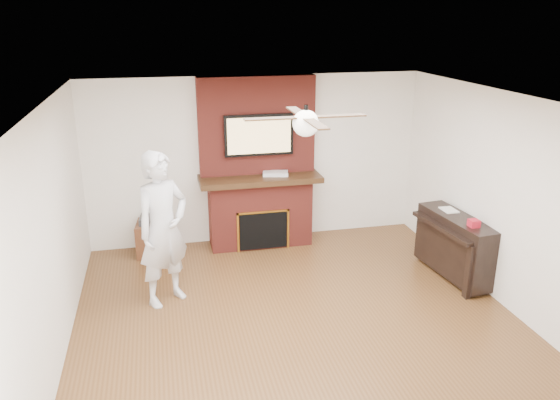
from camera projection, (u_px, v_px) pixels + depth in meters
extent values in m
cube|color=#513218|center=(302.00, 337.00, 6.08)|extent=(5.36, 5.86, 0.18)
cube|color=white|center=(306.00, 95.00, 5.21)|extent=(5.36, 5.86, 0.18)
cube|color=white|center=(255.00, 158.00, 8.26)|extent=(5.36, 0.18, 2.50)
cube|color=white|center=(37.00, 248.00, 5.10)|extent=(0.18, 5.86, 2.50)
cube|color=white|center=(524.00, 207.00, 6.19)|extent=(0.18, 5.86, 2.50)
cube|color=maroon|center=(260.00, 212.00, 8.19)|extent=(1.50, 0.50, 1.00)
cube|color=black|center=(260.00, 178.00, 7.99)|extent=(1.78, 0.64, 0.08)
cube|color=maroon|center=(257.00, 125.00, 7.91)|extent=(1.70, 0.20, 1.42)
cube|color=black|center=(263.00, 231.00, 8.02)|extent=(0.70, 0.06, 0.55)
cube|color=#BF8C2D|center=(263.00, 212.00, 7.92)|extent=(0.78, 0.02, 0.03)
cube|color=#BF8C2D|center=(238.00, 233.00, 7.94)|extent=(0.03, 0.02, 0.61)
cube|color=#BF8C2D|center=(288.00, 229.00, 8.09)|extent=(0.03, 0.02, 0.61)
cube|color=black|center=(259.00, 135.00, 7.81)|extent=(1.00, 0.07, 0.60)
cube|color=#DAB673|center=(259.00, 136.00, 7.78)|extent=(0.92, 0.01, 0.52)
cylinder|color=black|center=(306.00, 112.00, 5.26)|extent=(0.04, 0.04, 0.14)
sphere|color=white|center=(306.00, 123.00, 5.30)|extent=(0.26, 0.26, 0.26)
cube|color=black|center=(338.00, 116.00, 5.35)|extent=(0.55, 0.11, 0.01)
cube|color=black|center=(297.00, 112.00, 5.58)|extent=(0.11, 0.55, 0.01)
cube|color=black|center=(273.00, 119.00, 5.21)|extent=(0.55, 0.11, 0.01)
cube|color=black|center=(315.00, 124.00, 4.97)|extent=(0.11, 0.55, 0.01)
imported|color=silver|center=(163.00, 229.00, 6.39)|extent=(0.82, 0.77, 1.87)
cube|color=#522A17|center=(155.00, 238.00, 7.93)|extent=(0.55, 0.55, 0.48)
cube|color=#303033|center=(153.00, 219.00, 7.84)|extent=(0.41, 0.34, 0.10)
cube|color=black|center=(455.00, 245.00, 7.16)|extent=(0.51, 1.32, 0.79)
cube|color=black|center=(469.00, 272.00, 6.63)|extent=(0.06, 0.10, 0.70)
cube|color=black|center=(425.00, 236.00, 7.70)|extent=(0.06, 0.10, 0.70)
cube|color=black|center=(442.00, 228.00, 7.03)|extent=(0.27, 1.20, 0.05)
cube|color=silver|center=(449.00, 210.00, 7.26)|extent=(0.18, 0.25, 0.01)
cube|color=#B51627|center=(474.00, 223.00, 6.70)|extent=(0.12, 0.12, 0.09)
cube|color=silver|center=(275.00, 173.00, 8.00)|extent=(0.40, 0.28, 0.05)
cylinder|color=#BF5016|center=(250.00, 243.00, 8.19)|extent=(0.08, 0.08, 0.13)
cylinder|color=#3D772F|center=(262.00, 245.00, 8.17)|extent=(0.06, 0.06, 0.08)
cylinder|color=beige|center=(274.00, 244.00, 8.19)|extent=(0.08, 0.08, 0.10)
cylinder|color=#3968AD|center=(272.00, 244.00, 8.20)|extent=(0.06, 0.06, 0.08)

